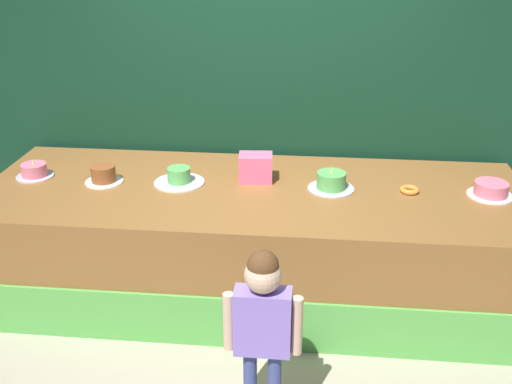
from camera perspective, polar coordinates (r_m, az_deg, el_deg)
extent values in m
plane|color=#ADA38E|center=(3.94, -1.28, -14.29)|extent=(12.00, 12.00, 0.00)
cube|color=brown|center=(4.28, -0.23, -4.57)|extent=(3.69, 1.34, 0.79)
cube|color=#59B24C|center=(3.83, -1.32, -12.28)|extent=(3.69, 0.02, 0.36)
cube|color=#113823|center=(4.66, 0.77, 10.63)|extent=(4.47, 0.08, 2.74)
cube|color=#8C72D8|center=(3.07, 0.63, -12.06)|extent=(0.28, 0.13, 0.35)
cylinder|color=beige|center=(3.10, -2.58, -12.06)|extent=(0.06, 0.06, 0.32)
cylinder|color=beige|center=(3.07, 3.87, -12.43)|extent=(0.06, 0.06, 0.32)
sphere|color=beige|center=(2.92, 0.65, -7.80)|extent=(0.18, 0.18, 0.18)
sphere|color=brown|center=(2.90, 0.66, -6.95)|extent=(0.15, 0.15, 0.15)
cube|color=pink|center=(4.21, -0.03, 2.30)|extent=(0.24, 0.18, 0.19)
torus|color=orange|center=(4.18, 14.23, 0.19)|extent=(0.13, 0.13, 0.03)
cylinder|color=silver|center=(4.58, -20.04, 1.41)|extent=(0.26, 0.26, 0.01)
cylinder|color=pink|center=(4.57, -20.13, 1.98)|extent=(0.18, 0.18, 0.09)
cone|color=#F2E566|center=(4.55, -20.23, 2.69)|extent=(0.02, 0.02, 0.03)
cylinder|color=white|center=(4.34, -14.07, 0.95)|extent=(0.26, 0.26, 0.01)
cylinder|color=brown|center=(4.32, -14.15, 1.69)|extent=(0.17, 0.17, 0.11)
cylinder|color=silver|center=(4.23, -7.22, 0.90)|extent=(0.35, 0.35, 0.01)
cylinder|color=#59B259|center=(4.21, -7.26, 1.61)|extent=(0.16, 0.16, 0.10)
cylinder|color=silver|center=(4.13, 7.05, 0.33)|extent=(0.32, 0.32, 0.01)
cylinder|color=#59B259|center=(4.11, 7.09, 1.10)|extent=(0.20, 0.20, 0.11)
cone|color=#F2E566|center=(4.08, 7.14, 2.08)|extent=(0.02, 0.02, 0.04)
cylinder|color=white|center=(4.29, 21.12, -0.28)|extent=(0.30, 0.30, 0.01)
cylinder|color=pink|center=(4.27, 21.22, 0.30)|extent=(0.22, 0.22, 0.09)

